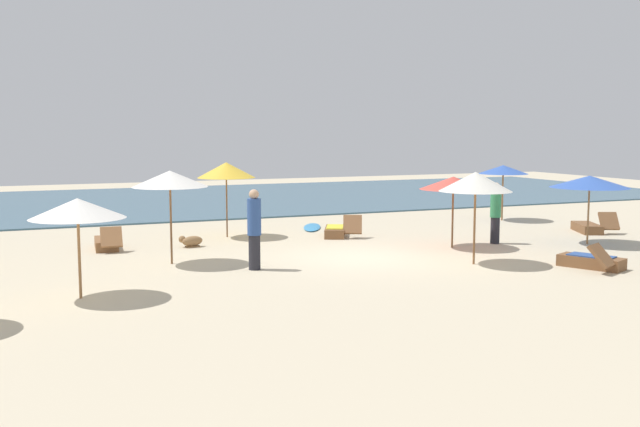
% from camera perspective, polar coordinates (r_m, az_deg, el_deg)
% --- Properties ---
extents(ground_plane, '(60.00, 60.00, 0.00)m').
position_cam_1_polar(ground_plane, '(19.25, 2.95, -3.42)').
color(ground_plane, beige).
extents(ocean_water, '(48.00, 16.00, 0.06)m').
position_cam_1_polar(ocean_water, '(35.20, -9.22, 1.07)').
color(ocean_water, '#3D6075').
rests_on(ocean_water, ground_plane).
extents(umbrella_0, '(1.89, 1.89, 2.01)m').
position_cam_1_polar(umbrella_0, '(20.98, 10.25, 2.33)').
color(umbrella_0, brown).
rests_on(umbrella_0, ground_plane).
extents(umbrella_1, '(1.85, 1.85, 1.99)m').
position_cam_1_polar(umbrella_1, '(15.13, -18.21, 0.37)').
color(umbrella_1, olive).
rests_on(umbrella_1, ground_plane).
extents(umbrella_2, '(2.24, 2.24, 2.00)m').
position_cam_1_polar(umbrella_2, '(22.62, 20.09, 2.32)').
color(umbrella_2, olive).
rests_on(umbrella_2, ground_plane).
extents(umbrella_4, '(1.86, 1.86, 2.32)m').
position_cam_1_polar(umbrella_4, '(18.45, -11.51, 2.63)').
color(umbrella_4, brown).
rests_on(umbrella_4, ground_plane).
extents(umbrella_5, '(1.80, 1.80, 2.02)m').
position_cam_1_polar(umbrella_5, '(27.73, 13.96, 3.30)').
color(umbrella_5, olive).
rests_on(umbrella_5, ground_plane).
extents(umbrella_6, '(1.78, 1.78, 2.31)m').
position_cam_1_polar(umbrella_6, '(22.86, -7.25, 3.34)').
color(umbrella_6, brown).
rests_on(umbrella_6, ground_plane).
extents(umbrella_8, '(1.79, 1.79, 2.29)m').
position_cam_1_polar(umbrella_8, '(18.44, 11.92, 2.41)').
color(umbrella_8, brown).
rests_on(umbrella_8, ground_plane).
extents(lounger_0, '(1.26, 1.76, 0.70)m').
position_cam_1_polar(lounger_0, '(22.99, 1.30, -1.34)').
color(lounger_0, brown).
rests_on(lounger_0, ground_plane).
extents(lounger_1, '(0.72, 1.74, 0.68)m').
position_cam_1_polar(lounger_1, '(21.40, -16.14, -2.21)').
color(lounger_1, brown).
rests_on(lounger_1, ground_plane).
extents(lounger_2, '(1.24, 1.78, 0.69)m').
position_cam_1_polar(lounger_2, '(25.43, 20.05, -1.00)').
color(lounger_2, brown).
rests_on(lounger_2, ground_plane).
extents(lounger_3, '(1.25, 1.79, 0.67)m').
position_cam_1_polar(lounger_3, '(18.88, 20.26, -3.47)').
color(lounger_3, brown).
rests_on(lounger_3, ground_plane).
extents(person_2, '(0.46, 0.46, 1.92)m').
position_cam_1_polar(person_2, '(17.51, -5.10, -1.18)').
color(person_2, '#26262D').
rests_on(person_2, ground_plane).
extents(person_3, '(0.44, 0.44, 1.78)m').
position_cam_1_polar(person_3, '(22.06, 13.39, 0.08)').
color(person_3, '#26262D').
rests_on(person_3, ground_plane).
extents(dog, '(0.72, 0.46, 0.33)m').
position_cam_1_polar(dog, '(21.21, -9.92, -2.11)').
color(dog, olive).
rests_on(dog, ground_plane).
extents(surfboard, '(1.37, 2.12, 0.07)m').
position_cam_1_polar(surfboard, '(24.91, -0.61, -1.06)').
color(surfboard, '#338CCC').
rests_on(surfboard, ground_plane).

